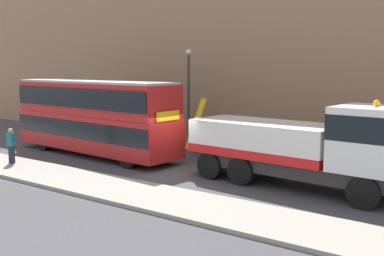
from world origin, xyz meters
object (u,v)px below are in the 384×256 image
object	(u,v)px
double_decker_bus	(94,114)
street_lamp	(189,89)
recovery_tow_truck	(303,145)
pedestrian_onlooker	(11,146)

from	to	relation	value
double_decker_bus	street_lamp	xyz separation A→B (m)	(2.55, 5.28, 1.24)
recovery_tow_truck	double_decker_bus	world-z (taller)	double_decker_bus
pedestrian_onlooker	recovery_tow_truck	bearing A→B (deg)	-12.19
recovery_tow_truck	pedestrian_onlooker	size ratio (longest dim) A/B	5.98
recovery_tow_truck	double_decker_bus	xyz separation A→B (m)	(-11.94, 0.04, 0.47)
recovery_tow_truck	pedestrian_onlooker	xyz separation A→B (m)	(-13.10, -4.26, -0.77)
double_decker_bus	pedestrian_onlooker	distance (m)	4.63
recovery_tow_truck	street_lamp	world-z (taller)	street_lamp
recovery_tow_truck	street_lamp	distance (m)	10.93
double_decker_bus	pedestrian_onlooker	xyz separation A→B (m)	(-1.16, -4.30, -1.25)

